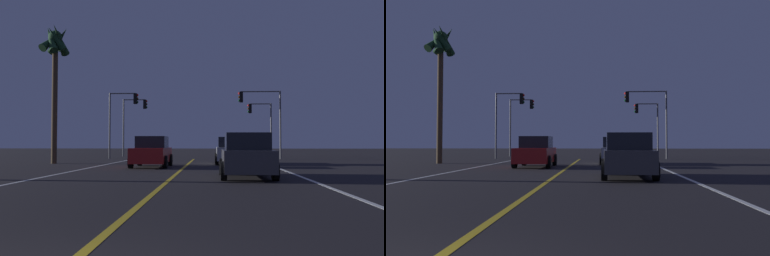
# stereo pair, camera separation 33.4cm
# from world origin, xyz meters

# --- Properties ---
(lane_edge_right) EXTENTS (0.16, 37.76, 0.01)m
(lane_edge_right) POSITION_xyz_m (5.02, 12.88, 0.00)
(lane_edge_right) COLOR silver
(lane_edge_right) RESTS_ON ground
(lane_edge_left) EXTENTS (0.16, 37.76, 0.01)m
(lane_edge_left) POSITION_xyz_m (-5.02, 12.88, 0.00)
(lane_edge_left) COLOR silver
(lane_edge_left) RESTS_ON ground
(lane_center_divider) EXTENTS (0.16, 37.76, 0.01)m
(lane_center_divider) POSITION_xyz_m (0.00, 12.88, 0.00)
(lane_center_divider) COLOR gold
(lane_center_divider) RESTS_ON ground
(car_ahead_far) EXTENTS (2.02, 4.30, 1.70)m
(car_ahead_far) POSITION_xyz_m (2.71, 23.69, 0.82)
(car_ahead_far) COLOR black
(car_ahead_far) RESTS_ON ground
(car_lead_same_lane) EXTENTS (2.02, 4.30, 1.70)m
(car_lead_same_lane) POSITION_xyz_m (2.84, 13.24, 0.82)
(car_lead_same_lane) COLOR black
(car_lead_same_lane) RESTS_ON ground
(car_oncoming) EXTENTS (2.02, 4.30, 1.70)m
(car_oncoming) POSITION_xyz_m (-1.81, 20.18, 0.82)
(car_oncoming) COLOR black
(car_oncoming) RESTS_ON ground
(traffic_light_near_right) EXTENTS (3.57, 0.36, 5.70)m
(traffic_light_near_right) POSITION_xyz_m (5.55, 32.26, 4.24)
(traffic_light_near_right) COLOR #4C4C51
(traffic_light_near_right) RESTS_ON ground
(traffic_light_near_left) EXTENTS (2.53, 0.36, 5.61)m
(traffic_light_near_left) POSITION_xyz_m (-6.07, 32.26, 4.12)
(traffic_light_near_left) COLOR #4C4C51
(traffic_light_near_left) RESTS_ON ground
(traffic_light_far_right) EXTENTS (2.34, 0.36, 5.18)m
(traffic_light_far_right) POSITION_xyz_m (6.13, 37.76, 3.82)
(traffic_light_far_right) COLOR #4C4C51
(traffic_light_far_right) RESTS_ON ground
(traffic_light_far_left) EXTENTS (2.44, 0.36, 5.65)m
(traffic_light_far_left) POSITION_xyz_m (-6.12, 37.76, 4.14)
(traffic_light_far_left) COLOR #4C4C51
(traffic_light_far_left) RESTS_ON ground
(palm_tree_left_mid) EXTENTS (2.07, 2.25, 9.09)m
(palm_tree_left_mid) POSITION_xyz_m (-8.68, 23.65, 7.24)
(palm_tree_left_mid) COLOR #473826
(palm_tree_left_mid) RESTS_ON ground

